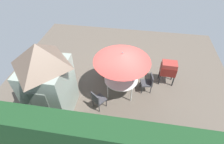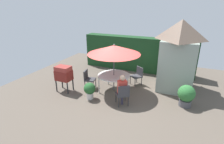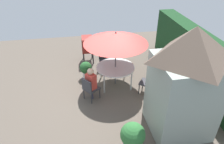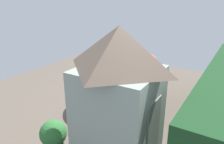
{
  "view_description": "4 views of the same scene",
  "coord_description": "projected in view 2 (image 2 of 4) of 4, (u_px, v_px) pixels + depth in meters",
  "views": [
    {
      "loc": [
        -0.71,
        5.84,
        6.12
      ],
      "look_at": [
        0.22,
        0.14,
        0.9
      ],
      "focal_mm": 28.09,
      "sensor_mm": 36.0,
      "label": 1
    },
    {
      "loc": [
        2.69,
        -6.59,
        3.82
      ],
      "look_at": [
        -0.14,
        -0.04,
        1.08
      ],
      "focal_mm": 28.76,
      "sensor_mm": 36.0,
      "label": 2
    },
    {
      "loc": [
        6.45,
        -0.91,
        4.79
      ],
      "look_at": [
        0.18,
        0.18,
        0.81
      ],
      "focal_mm": 33.17,
      "sensor_mm": 36.0,
      "label": 3
    },
    {
      "loc": [
        5.9,
        3.84,
        3.72
      ],
      "look_at": [
        -0.35,
        -0.07,
        1.11
      ],
      "focal_mm": 34.46,
      "sensor_mm": 36.0,
      "label": 4
    }
  ],
  "objects": [
    {
      "name": "person_in_red",
      "position": [
        122.0,
        87.0,
        6.99
      ],
      "size": [
        0.42,
        0.4,
        1.26
      ],
      "color": "#CC3D33",
      "rests_on": "ground"
    },
    {
      "name": "chair_near_shed",
      "position": [
        123.0,
        94.0,
        7.01
      ],
      "size": [
        0.65,
        0.65,
        0.9
      ],
      "color": "#38383D",
      "rests_on": "ground"
    },
    {
      "name": "potted_plant_by_shed",
      "position": [
        90.0,
        90.0,
        7.55
      ],
      "size": [
        0.5,
        0.5,
        0.72
      ],
      "color": "silver",
      "rests_on": "ground"
    },
    {
      "name": "chair_far_side",
      "position": [
        138.0,
        75.0,
        8.86
      ],
      "size": [
        0.65,
        0.65,
        0.9
      ],
      "color": "#38383D",
      "rests_on": "ground"
    },
    {
      "name": "chair_toward_hedge",
      "position": [
        88.0,
        78.0,
        8.47
      ],
      "size": [
        0.55,
        0.54,
        0.9
      ],
      "color": "#38383D",
      "rests_on": "ground"
    },
    {
      "name": "potted_plant_by_grill",
      "position": [
        186.0,
        95.0,
        6.99
      ],
      "size": [
        0.66,
        0.66,
        0.88
      ],
      "color": "#4C4C51",
      "rests_on": "ground"
    },
    {
      "name": "patio_umbrella",
      "position": [
        114.0,
        50.0,
        7.72
      ],
      "size": [
        2.32,
        2.32,
        2.21
      ],
      "color": "#4C4C51",
      "rests_on": "ground"
    },
    {
      "name": "bbq_grill",
      "position": [
        64.0,
        74.0,
        8.09
      ],
      "size": [
        0.71,
        0.51,
        1.2
      ],
      "color": "maroon",
      "rests_on": "ground"
    },
    {
      "name": "patio_table",
      "position": [
        114.0,
        76.0,
        8.16
      ],
      "size": [
        1.46,
        1.46,
        0.78
      ],
      "color": "white",
      "rests_on": "ground"
    },
    {
      "name": "hedge_backdrop",
      "position": [
        138.0,
        54.0,
        10.65
      ],
      "size": [
        6.53,
        0.72,
        2.0
      ],
      "color": "#193D1E",
      "rests_on": "ground"
    },
    {
      "name": "ground_plane",
      "position": [
        115.0,
        95.0,
        8.01
      ],
      "size": [
        11.0,
        11.0,
        0.0
      ],
      "primitive_type": "plane",
      "color": "brown"
    },
    {
      "name": "garden_shed",
      "position": [
        178.0,
        55.0,
        8.08
      ],
      "size": [
        1.63,
        1.73,
        3.2
      ],
      "color": "gray",
      "rests_on": "ground"
    }
  ]
}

